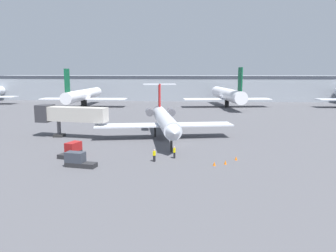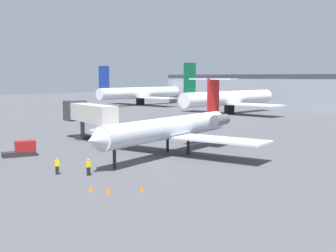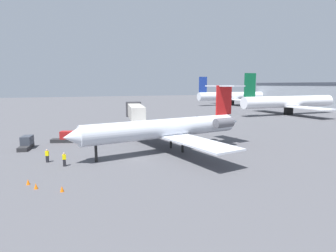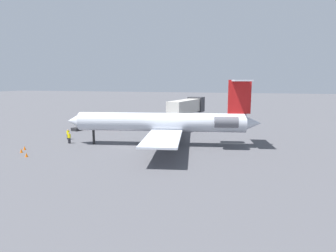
# 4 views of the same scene
# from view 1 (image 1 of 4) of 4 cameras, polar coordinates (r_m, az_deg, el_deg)

# --- Properties ---
(ground_plane) EXTENTS (400.00, 400.00, 0.10)m
(ground_plane) POSITION_cam_1_polar(r_m,az_deg,el_deg) (56.58, 0.72, -3.21)
(ground_plane) COLOR #4C4C51
(regional_jet) EXTENTS (25.50, 28.50, 9.60)m
(regional_jet) POSITION_cam_1_polar(r_m,az_deg,el_deg) (61.66, -0.65, 1.18)
(regional_jet) COLOR silver
(regional_jet) RESTS_ON ground_plane
(jet_bridge) EXTENTS (13.85, 5.09, 5.98)m
(jet_bridge) POSITION_cam_1_polar(r_m,az_deg,el_deg) (65.07, -16.71, 1.89)
(jet_bridge) COLOR #B7B2A8
(jet_bridge) RESTS_ON ground_plane
(ground_crew_marshaller) EXTENTS (0.37, 0.46, 1.69)m
(ground_crew_marshaller) POSITION_cam_1_polar(r_m,az_deg,el_deg) (45.82, -2.34, -4.99)
(ground_crew_marshaller) COLOR black
(ground_crew_marshaller) RESTS_ON ground_plane
(ground_crew_loader) EXTENTS (0.31, 0.43, 1.69)m
(ground_crew_loader) POSITION_cam_1_polar(r_m,az_deg,el_deg) (47.51, 1.09, -4.47)
(ground_crew_loader) COLOR black
(ground_crew_loader) RESTS_ON ground_plane
(baggage_tug_lead) EXTENTS (2.54, 4.24, 1.90)m
(baggage_tug_lead) POSITION_cam_1_polar(r_m,az_deg,el_deg) (51.07, -15.94, -3.89)
(baggage_tug_lead) COLOR #262628
(baggage_tug_lead) RESTS_ON ground_plane
(baggage_tug_trailing) EXTENTS (4.18, 2.09, 1.90)m
(baggage_tug_trailing) POSITION_cam_1_polar(r_m,az_deg,el_deg) (44.87, -15.02, -5.63)
(baggage_tug_trailing) COLOR #262628
(baggage_tug_trailing) RESTS_ON ground_plane
(traffic_cone_near) EXTENTS (0.36, 0.36, 0.55)m
(traffic_cone_near) POSITION_cam_1_polar(r_m,az_deg,el_deg) (45.21, 9.69, -6.07)
(traffic_cone_near) COLOR orange
(traffic_cone_near) RESTS_ON ground_plane
(traffic_cone_mid) EXTENTS (0.36, 0.36, 0.55)m
(traffic_cone_mid) POSITION_cam_1_polar(r_m,az_deg,el_deg) (47.59, 11.44, -5.36)
(traffic_cone_mid) COLOR orange
(traffic_cone_mid) RESTS_ON ground_plane
(traffic_cone_far) EXTENTS (0.36, 0.36, 0.55)m
(traffic_cone_far) POSITION_cam_1_polar(r_m,az_deg,el_deg) (44.32, 7.84, -6.34)
(traffic_cone_far) COLOR orange
(traffic_cone_far) RESTS_ON ground_plane
(terminal_building) EXTENTS (167.33, 21.41, 10.53)m
(terminal_building) POSITION_cam_1_polar(r_m,az_deg,el_deg) (150.56, 3.26, 6.51)
(terminal_building) COLOR #8C939E
(terminal_building) RESTS_ON ground_plane
(parked_airliner_west_mid) EXTENTS (30.01, 35.63, 13.07)m
(parked_airliner_west_mid) POSITION_cam_1_polar(r_m,az_deg,el_deg) (121.32, -14.11, 5.09)
(parked_airliner_west_mid) COLOR white
(parked_airliner_west_mid) RESTS_ON ground_plane
(parked_airliner_centre) EXTENTS (30.60, 35.98, 13.46)m
(parked_airliner_centre) POSITION_cam_1_polar(r_m,az_deg,el_deg) (118.73, 9.98, 5.24)
(parked_airliner_centre) COLOR white
(parked_airliner_centre) RESTS_ON ground_plane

